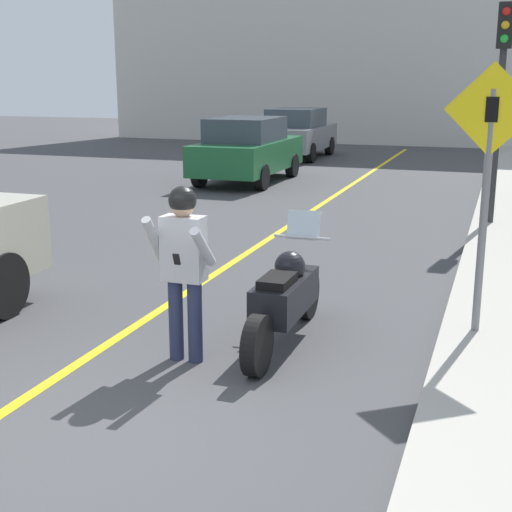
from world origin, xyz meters
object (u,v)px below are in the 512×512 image
at_px(parked_car_grey, 297,133).
at_px(parked_car_green, 247,149).
at_px(motorcycle, 285,297).
at_px(crossing_sign, 487,174).
at_px(traffic_light, 502,73).
at_px(person_biker, 184,256).

bearing_deg(parked_car_grey, parked_car_green, -86.10).
bearing_deg(motorcycle, parked_car_green, 111.89).
xyz_separation_m(crossing_sign, traffic_light, (-0.03, 6.08, 1.01)).
height_order(motorcycle, crossing_sign, crossing_sign).
height_order(person_biker, crossing_sign, crossing_sign).
height_order(motorcycle, parked_car_grey, parked_car_grey).
bearing_deg(parked_car_grey, person_biker, -77.17).
relative_size(crossing_sign, parked_car_green, 0.64).
distance_m(crossing_sign, parked_car_grey, 17.70).
xyz_separation_m(person_biker, parked_car_green, (-3.65, 11.76, -0.18)).
xyz_separation_m(crossing_sign, parked_car_grey, (-6.67, 16.37, -0.88)).
relative_size(person_biker, traffic_light, 0.45).
bearing_deg(parked_car_green, traffic_light, -33.91).
height_order(parked_car_green, parked_car_grey, same).
relative_size(person_biker, crossing_sign, 0.63).
bearing_deg(person_biker, motorcycle, 45.00).
height_order(motorcycle, traffic_light, traffic_light).
distance_m(traffic_light, parked_car_grey, 12.39).
bearing_deg(crossing_sign, parked_car_green, 121.37).
xyz_separation_m(parked_car_green, parked_car_grey, (-0.42, 6.11, 0.00)).
height_order(crossing_sign, parked_car_green, crossing_sign).
bearing_deg(traffic_light, parked_car_green, 146.09).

